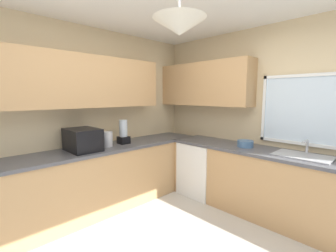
{
  "coord_description": "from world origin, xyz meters",
  "views": [
    {
      "loc": [
        1.34,
        -1.43,
        1.61
      ],
      "look_at": [
        -0.77,
        0.62,
        1.23
      ],
      "focal_mm": 24.7,
      "sensor_mm": 36.0,
      "label": 1
    }
  ],
  "objects_px": {
    "bowl": "(245,144)",
    "blender_appliance": "(123,133)",
    "microwave": "(83,140)",
    "kettle": "(108,139)",
    "dishwasher": "(202,168)",
    "sink_assembly": "(303,156)"
  },
  "relations": [
    {
      "from": "kettle",
      "to": "bowl",
      "type": "distance_m",
      "value": 1.94
    },
    {
      "from": "microwave",
      "to": "blender_appliance",
      "type": "bearing_deg",
      "value": 90.0
    },
    {
      "from": "bowl",
      "to": "dishwasher",
      "type": "bearing_deg",
      "value": -177.64
    },
    {
      "from": "bowl",
      "to": "kettle",
      "type": "bearing_deg",
      "value": -134.72
    },
    {
      "from": "microwave",
      "to": "bowl",
      "type": "bearing_deg",
      "value": 51.3
    },
    {
      "from": "dishwasher",
      "to": "kettle",
      "type": "bearing_deg",
      "value": -115.34
    },
    {
      "from": "kettle",
      "to": "blender_appliance",
      "type": "xyz_separation_m",
      "value": [
        -0.02,
        0.28,
        0.05
      ]
    },
    {
      "from": "dishwasher",
      "to": "blender_appliance",
      "type": "bearing_deg",
      "value": -121.61
    },
    {
      "from": "dishwasher",
      "to": "blender_appliance",
      "type": "xyz_separation_m",
      "value": [
        -0.66,
        -1.07,
        0.63
      ]
    },
    {
      "from": "dishwasher",
      "to": "microwave",
      "type": "distance_m",
      "value": 1.93
    },
    {
      "from": "sink_assembly",
      "to": "kettle",
      "type": "bearing_deg",
      "value": -146.49
    },
    {
      "from": "dishwasher",
      "to": "sink_assembly",
      "type": "height_order",
      "value": "sink_assembly"
    },
    {
      "from": "kettle",
      "to": "blender_appliance",
      "type": "bearing_deg",
      "value": 94.1
    },
    {
      "from": "sink_assembly",
      "to": "blender_appliance",
      "type": "relative_size",
      "value": 1.7
    },
    {
      "from": "dishwasher",
      "to": "microwave",
      "type": "xyz_separation_m",
      "value": [
        -0.66,
        -1.7,
        0.62
      ]
    },
    {
      "from": "blender_appliance",
      "to": "bowl",
      "type": "bearing_deg",
      "value": 38.46
    },
    {
      "from": "kettle",
      "to": "blender_appliance",
      "type": "height_order",
      "value": "blender_appliance"
    },
    {
      "from": "kettle",
      "to": "microwave",
      "type": "bearing_deg",
      "value": -93.26
    },
    {
      "from": "sink_assembly",
      "to": "blender_appliance",
      "type": "bearing_deg",
      "value": -152.34
    },
    {
      "from": "microwave",
      "to": "bowl",
      "type": "height_order",
      "value": "microwave"
    },
    {
      "from": "bowl",
      "to": "blender_appliance",
      "type": "distance_m",
      "value": 1.78
    },
    {
      "from": "microwave",
      "to": "kettle",
      "type": "relative_size",
      "value": 2.24
    }
  ]
}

